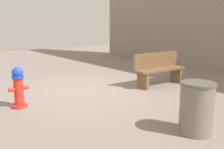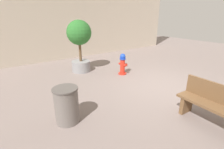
{
  "view_description": "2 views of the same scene",
  "coord_description": "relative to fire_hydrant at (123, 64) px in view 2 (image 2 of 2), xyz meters",
  "views": [
    {
      "loc": [
        3.53,
        5.72,
        1.78
      ],
      "look_at": [
        0.41,
        1.73,
        0.76
      ],
      "focal_mm": 40.8,
      "sensor_mm": 36.0,
      "label": 1
    },
    {
      "loc": [
        -3.29,
        4.55,
        2.38
      ],
      "look_at": [
        0.66,
        1.73,
        0.62
      ],
      "focal_mm": 26.63,
      "sensor_mm": 36.0,
      "label": 2
    }
  ],
  "objects": [
    {
      "name": "planter_tree",
      "position": [
        1.37,
        1.25,
        0.92
      ],
      "size": [
        1.02,
        1.02,
        2.19
      ],
      "color": "gray",
      "rests_on": "ground_plane"
    },
    {
      "name": "ground_plane",
      "position": [
        -1.86,
        -0.33,
        -0.44
      ],
      "size": [
        23.4,
        23.4,
        0.0
      ],
      "primitive_type": "plane",
      "color": "gray"
    },
    {
      "name": "bench_near",
      "position": [
        -3.91,
        0.48,
        0.06
      ],
      "size": [
        1.73,
        0.52,
        0.95
      ],
      "color": "brown",
      "rests_on": "ground_plane"
    },
    {
      "name": "trash_bin",
      "position": [
        -1.84,
        3.13,
        -0.01
      ],
      "size": [
        0.57,
        0.57,
        0.86
      ],
      "color": "slate",
      "rests_on": "ground_plane"
    },
    {
      "name": "fire_hydrant",
      "position": [
        0.0,
        0.0,
        0.0
      ],
      "size": [
        0.42,
        0.4,
        0.88
      ],
      "color": "red",
      "rests_on": "ground_plane"
    }
  ]
}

